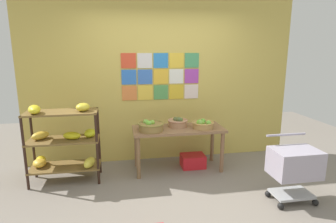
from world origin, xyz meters
TOP-DOWN VIEW (x-y plane):
  - ground at (0.00, 0.00)m, footprint 9.05×9.05m
  - back_wall_with_art at (-0.00, 1.56)m, footprint 4.50×0.07m
  - banana_shelf_unit at (-1.53, 0.90)m, footprint 0.97×0.49m
  - display_table at (0.17, 1.02)m, footprint 1.40×0.58m
  - fruit_basket_centre at (0.18, 1.10)m, footprint 0.31×0.31m
  - fruit_basket_right at (0.54, 0.94)m, footprint 0.34×0.34m
  - fruit_basket_left at (-0.26, 0.94)m, footprint 0.39×0.39m
  - produce_crate_under_table at (0.43, 1.06)m, footprint 0.38×0.28m
  - shopping_cart at (1.37, -0.18)m, footprint 0.56×0.44m

SIDE VIEW (x-z plane):
  - ground at x=0.00m, z-range 0.00..0.00m
  - produce_crate_under_table at x=0.43m, z-range 0.00..0.21m
  - shopping_cart at x=1.37m, z-range 0.07..0.89m
  - display_table at x=0.17m, z-range 0.25..0.93m
  - banana_shelf_unit at x=-1.53m, z-range 0.05..1.20m
  - fruit_basket_right at x=0.54m, z-range 0.67..0.82m
  - fruit_basket_centre at x=0.18m, z-range 0.67..0.83m
  - fruit_basket_left at x=-0.26m, z-range 0.67..0.84m
  - back_wall_with_art at x=0.00m, z-range 0.00..2.95m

